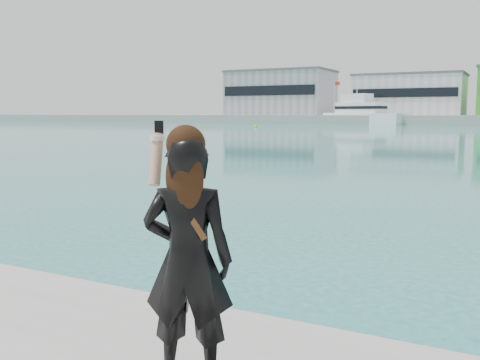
# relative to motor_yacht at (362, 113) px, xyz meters

# --- Properties ---
(warehouse_grey_left) EXTENTS (26.52, 16.36, 11.50)m
(warehouse_grey_left) POSITION_rel_motor_yacht_xyz_m (-25.74, 14.35, 5.30)
(warehouse_grey_left) COLOR gray
(warehouse_grey_left) RESTS_ON far_quay
(warehouse_white) EXTENTS (24.48, 15.35, 9.50)m
(warehouse_white) POSITION_rel_motor_yacht_xyz_m (7.26, 14.35, 4.30)
(warehouse_white) COLOR silver
(warehouse_white) RESTS_ON far_quay
(flagpole_left) EXTENTS (1.28, 0.16, 8.00)m
(flagpole_left) POSITION_rel_motor_yacht_xyz_m (-8.65, 7.37, 4.08)
(flagpole_left) COLOR silver
(flagpole_left) RESTS_ON far_quay
(motor_yacht) EXTENTS (19.43, 11.16, 8.76)m
(motor_yacht) POSITION_rel_motor_yacht_xyz_m (0.00, 0.00, 0.00)
(motor_yacht) COLOR white
(motor_yacht) RESTS_ON ground
(buoy_far) EXTENTS (0.50, 0.50, 0.50)m
(buoy_far) POSITION_rel_motor_yacht_xyz_m (-9.71, -33.07, -2.46)
(buoy_far) COLOR #FFF80D
(buoy_far) RESTS_ON ground
(woman) EXTENTS (0.67, 0.56, 1.66)m
(woman) POSITION_rel_motor_yacht_xyz_m (29.51, -113.87, -0.82)
(woman) COLOR black
(woman) RESTS_ON near_quay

